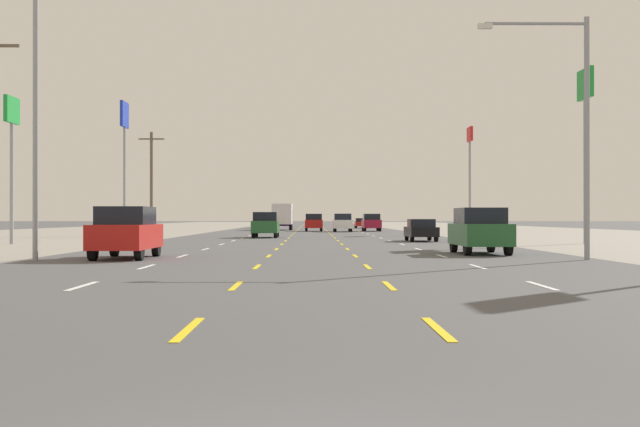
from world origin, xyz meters
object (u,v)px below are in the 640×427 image
(suv_far_right_farther, at_px, (371,222))
(streetlight_right_row_0, at_px, (575,118))
(pole_sign_left_row_1, at_px, (12,132))
(streetlight_left_row_0, at_px, (46,90))
(suv_center_turn_farthest, at_px, (314,222))
(sedan_far_right_distant_c, at_px, (361,223))
(suv_far_right_near, at_px, (480,230))
(suv_inner_right_far, at_px, (343,222))
(sedan_far_left_distant_b, at_px, (262,223))
(pole_sign_left_row_2, at_px, (124,132))
(suv_far_left_nearest, at_px, (126,232))
(suv_inner_left_midfar, at_px, (266,224))
(pole_sign_right_row_1, at_px, (585,108))
(pole_sign_right_row_2, at_px, (470,155))
(box_truck_inner_left_distant_a, at_px, (282,215))
(sedan_far_right_mid, at_px, (421,230))

(suv_far_right_farther, bearing_deg, streetlight_right_row_0, -87.45)
(pole_sign_left_row_1, xyz_separation_m, streetlight_left_row_0, (7.95, -19.04, -0.36))
(suv_center_turn_farthest, bearing_deg, sedan_far_right_distant_c, 75.61)
(suv_far_right_near, height_order, pole_sign_left_row_1, pole_sign_left_row_1)
(suv_inner_right_far, xyz_separation_m, suv_far_right_farther, (3.42, 3.68, 0.00))
(streetlight_right_row_0, bearing_deg, sedan_far_left_distant_b, 100.72)
(suv_center_turn_farthest, bearing_deg, pole_sign_left_row_2, -123.76)
(suv_inner_right_far, distance_m, suv_far_right_farther, 5.03)
(suv_far_left_nearest, height_order, pole_sign_left_row_1, pole_sign_left_row_1)
(suv_inner_left_midfar, xyz_separation_m, suv_inner_right_far, (6.97, 26.57, 0.00))
(sedan_far_right_distant_c, relative_size, pole_sign_right_row_1, 0.43)
(streetlight_right_row_0, bearing_deg, suv_center_turn_farthest, 98.21)
(suv_far_right_near, height_order, suv_center_turn_farthest, same)
(suv_inner_right_far, distance_m, pole_sign_left_row_1, 47.83)
(pole_sign_right_row_1, xyz_separation_m, pole_sign_right_row_2, (-1.33, 29.95, -0.62))
(sedan_far_left_distant_b, xyz_separation_m, pole_sign_left_row_2, (-9.06, -46.41, 8.10))
(pole_sign_right_row_2, bearing_deg, sedan_far_right_distant_c, 100.16)
(box_truck_inner_left_distant_a, bearing_deg, streetlight_right_row_0, -79.86)
(streetlight_left_row_0, bearing_deg, suv_inner_left_midfar, 80.01)
(suv_far_right_near, height_order, suv_inner_left_midfar, same)
(sedan_far_right_distant_c, distance_m, pole_sign_right_row_2, 44.69)
(suv_far_right_farther, height_order, streetlight_left_row_0, streetlight_left_row_0)
(box_truck_inner_left_distant_a, bearing_deg, suv_far_right_near, -81.10)
(streetlight_right_row_0, bearing_deg, sedan_far_right_distant_c, 91.52)
(pole_sign_right_row_1, bearing_deg, sedan_far_right_mid, 150.10)
(suv_inner_left_midfar, relative_size, streetlight_right_row_0, 0.55)
(suv_inner_left_midfar, bearing_deg, sedan_far_right_mid, -43.85)
(suv_inner_right_far, relative_size, streetlight_right_row_0, 0.55)
(suv_inner_left_midfar, distance_m, suv_far_right_farther, 31.99)
(suv_inner_left_midfar, bearing_deg, pole_sign_left_row_1, -131.42)
(streetlight_left_row_0, bearing_deg, sedan_far_left_distant_b, 88.13)
(suv_inner_right_far, bearing_deg, suv_inner_left_midfar, -104.70)
(suv_inner_left_midfar, height_order, pole_sign_right_row_2, pole_sign_right_row_2)
(sedan_far_right_distant_c, bearing_deg, pole_sign_right_row_2, -79.84)
(suv_center_turn_farthest, relative_size, pole_sign_right_row_1, 0.47)
(suv_inner_left_midfar, relative_size, suv_center_turn_farthest, 1.00)
(suv_inner_right_far, relative_size, suv_center_turn_farthest, 1.00)
(box_truck_inner_left_distant_a, xyz_separation_m, pole_sign_left_row_2, (-12.34, -33.17, 7.02))
(sedan_far_right_mid, xyz_separation_m, suv_inner_left_midfar, (-10.79, 10.37, 0.27))
(suv_far_left_nearest, xyz_separation_m, pole_sign_left_row_2, (-8.85, 40.00, 7.82))
(pole_sign_right_row_1, bearing_deg, streetlight_left_row_0, -143.40)
(suv_far_left_nearest, distance_m, sedan_far_right_distant_c, 92.64)
(sedan_far_right_mid, height_order, pole_sign_right_row_2, pole_sign_right_row_2)
(suv_center_turn_farthest, distance_m, streetlight_left_row_0, 66.52)
(sedan_far_right_mid, relative_size, pole_sign_right_row_1, 0.43)
(sedan_far_right_mid, xyz_separation_m, suv_inner_right_far, (-3.82, 36.94, 0.27))
(suv_inner_right_far, height_order, box_truck_inner_left_distant_a, box_truck_inner_left_distant_a)
(pole_sign_right_row_1, bearing_deg, sedan_far_left_distant_b, 108.80)
(sedan_far_right_mid, xyz_separation_m, box_truck_inner_left_distant_a, (-10.82, 49.81, 1.08))
(suv_far_right_farther, relative_size, pole_sign_right_row_2, 0.48)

